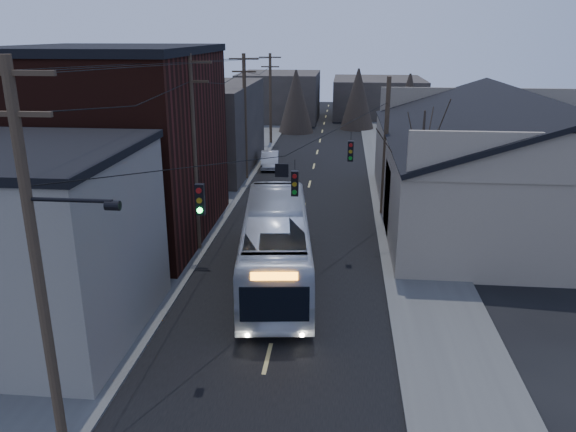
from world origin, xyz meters
name	(u,v)px	position (x,y,z in m)	size (l,w,h in m)	color
road_surface	(308,191)	(0.00, 30.00, 0.01)	(9.00, 110.00, 0.02)	black
sidewalk_left	(220,188)	(-6.50, 30.00, 0.06)	(4.00, 110.00, 0.12)	#474744
sidewalk_right	(399,193)	(6.50, 30.00, 0.06)	(4.00, 110.00, 0.12)	#474744
building_clapboard	(26,247)	(-9.00, 9.00, 3.50)	(8.00, 8.00, 7.00)	#6E665C
building_brick	(114,147)	(-10.00, 20.00, 5.00)	(10.00, 12.00, 10.00)	black
building_left_far	(198,128)	(-9.50, 36.00, 3.50)	(9.00, 14.00, 7.00)	#342F29
warehouse	(518,176)	(13.00, 25.00, 2.70)	(16.16, 20.60, 7.73)	#7E6F5B
building_far_left	(280,96)	(-6.00, 65.00, 3.00)	(10.00, 12.00, 6.00)	#342F29
building_far_right	(378,97)	(7.00, 70.00, 2.50)	(12.00, 14.00, 5.00)	#342F29
bare_tree	(420,180)	(6.50, 20.00, 3.60)	(0.40, 0.40, 7.20)	black
utility_lines	(251,137)	(-3.11, 24.14, 4.95)	(11.24, 45.28, 10.50)	#382B1E
bus	(276,244)	(-0.50, 14.76, 1.71)	(2.88, 12.30, 3.43)	silver
parked_car	(270,160)	(-3.69, 37.17, 0.68)	(1.44, 4.12, 1.36)	#ADAEB5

